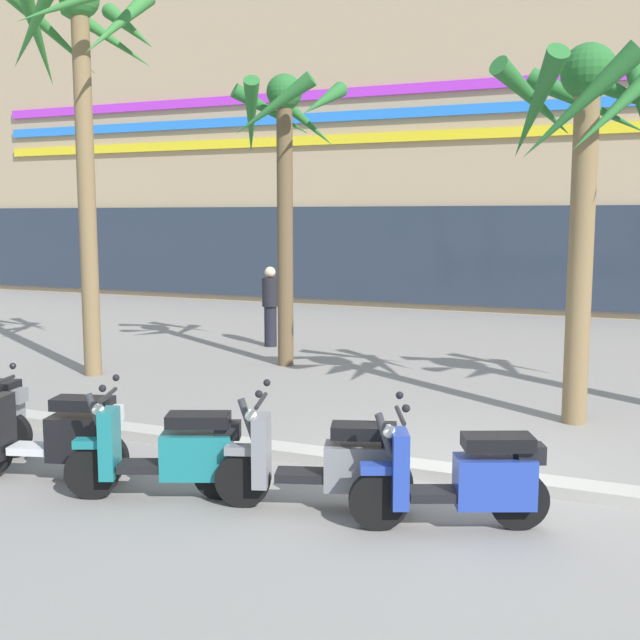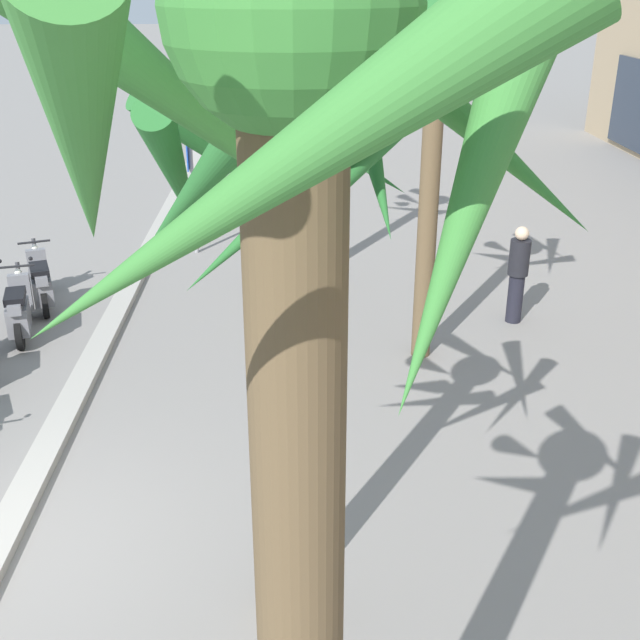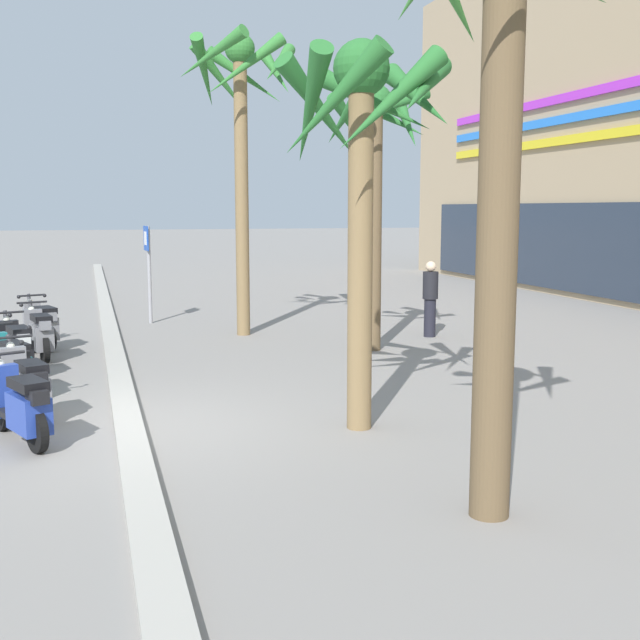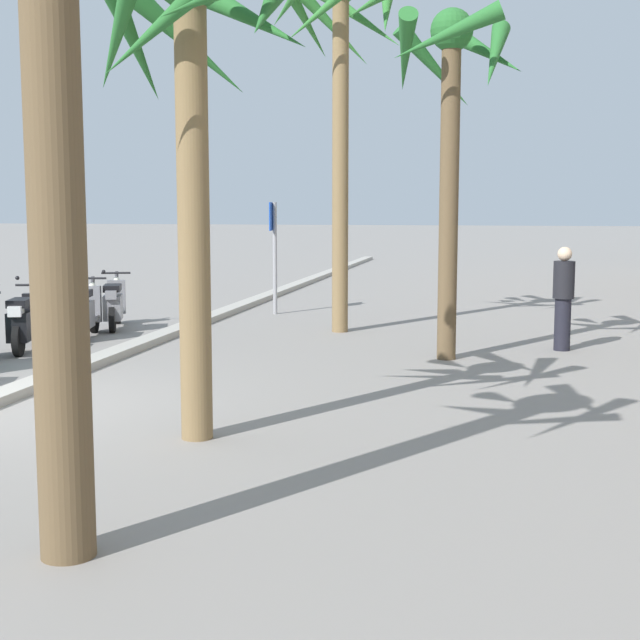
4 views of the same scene
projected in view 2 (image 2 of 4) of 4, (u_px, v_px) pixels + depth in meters
name	position (u px, v px, depth m)	size (l,w,h in m)	color
ground_plane	(10.00, 556.00, 7.96)	(200.00, 200.00, 0.00)	gray
scooter_grey_mid_centre	(41.00, 283.00, 13.79)	(1.76, 0.85, 1.04)	black
scooter_grey_tail_end	(19.00, 310.00, 12.64)	(1.72, 0.71, 1.17)	black
crossing_sign	(191.00, 183.00, 16.14)	(0.60, 0.14, 2.40)	#939399
palm_tree_far_corner	(297.00, 350.00, 2.79)	(2.11, 2.15, 5.71)	brown
palm_tree_by_mall_entrance	(436.00, 92.00, 10.65)	(2.07, 2.11, 5.19)	brown
palm_tree_near_sign	(272.00, 223.00, 5.81)	(2.47, 2.37, 4.86)	olive
pedestrian_strolling_near_curb	(518.00, 272.00, 13.05)	(0.34, 0.34, 1.68)	black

